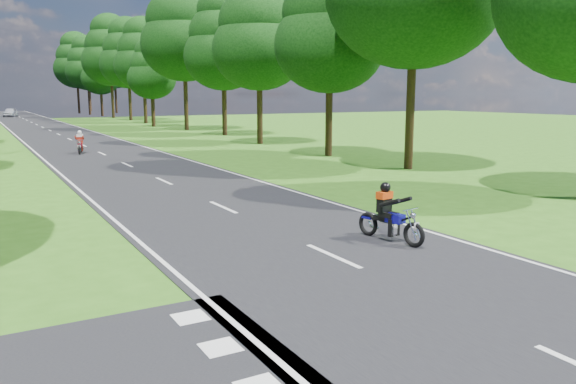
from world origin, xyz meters
TOP-DOWN VIEW (x-y plane):
  - ground at (0.00, 0.00)m, footprint 160.00×160.00m
  - main_road at (0.00, 50.00)m, footprint 7.00×140.00m
  - road_markings at (-0.14, 48.13)m, footprint 7.40×140.00m
  - treeline at (1.43, 60.06)m, footprint 40.00×115.35m
  - rider_near_blue at (1.86, 2.37)m, footprint 0.84×1.73m
  - rider_far_red at (-1.07, 26.67)m, footprint 0.89×1.67m
  - distant_car at (-1.09, 87.55)m, footprint 2.62×4.29m

SIDE VIEW (x-z plane):
  - ground at x=0.00m, z-range 0.00..0.00m
  - main_road at x=0.00m, z-range 0.00..0.02m
  - road_markings at x=-0.14m, z-range 0.02..0.03m
  - rider_far_red at x=-1.07m, z-range 0.02..1.35m
  - distant_car at x=-1.09m, z-range 0.02..1.39m
  - rider_near_blue at x=1.86m, z-range 0.02..1.41m
  - treeline at x=1.43m, z-range 0.86..15.65m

